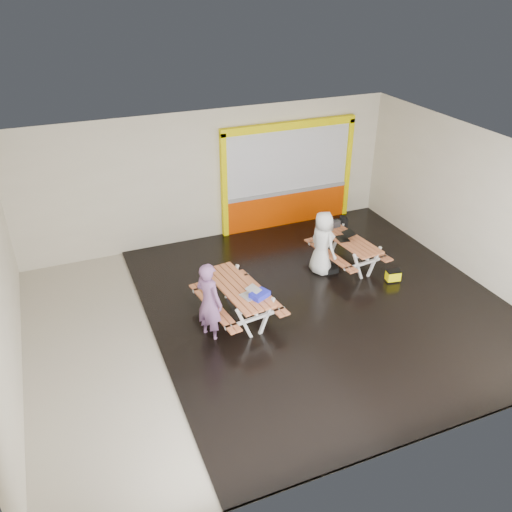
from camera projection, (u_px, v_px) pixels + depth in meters
name	position (u px, v px, depth m)	size (l,w,h in m)	color
room	(273.00, 243.00, 10.42)	(10.02, 8.02, 3.52)	beige
deck	(323.00, 302.00, 11.67)	(7.50, 7.98, 0.05)	black
kiosk	(288.00, 178.00, 14.47)	(3.88, 0.16, 3.00)	#D63E00
picnic_table_left	(237.00, 294.00, 10.90)	(1.59, 2.14, 0.80)	#DB7946
picnic_table_right	(348.00, 245.00, 12.84)	(1.50, 2.03, 0.76)	#DB7946
person_left	(209.00, 302.00, 10.24)	(0.63, 0.41, 1.72)	#7B507E
person_right	(323.00, 243.00, 12.46)	(0.79, 0.51, 1.61)	white
laptop_left	(250.00, 294.00, 10.47)	(0.42, 0.40, 0.15)	silver
laptop_right	(345.00, 237.00, 12.73)	(0.43, 0.39, 0.17)	black
blue_pouch	(260.00, 295.00, 10.44)	(0.37, 0.26, 0.11)	#2125C2
toolbox	(333.00, 224.00, 13.28)	(0.38, 0.22, 0.21)	black
backpack	(342.00, 224.00, 13.60)	(0.29, 0.23, 0.43)	black
dark_case	(330.00, 270.00, 12.73)	(0.35, 0.26, 0.13)	black
fluke_bag	(393.00, 276.00, 12.33)	(0.37, 0.27, 0.29)	black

